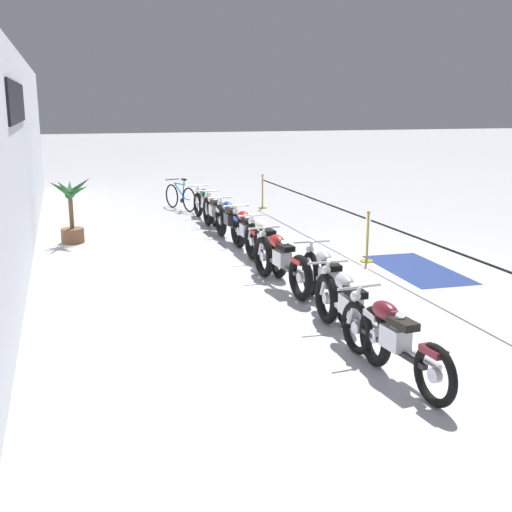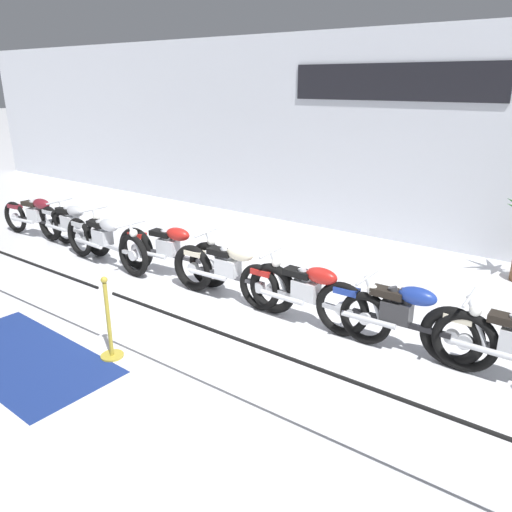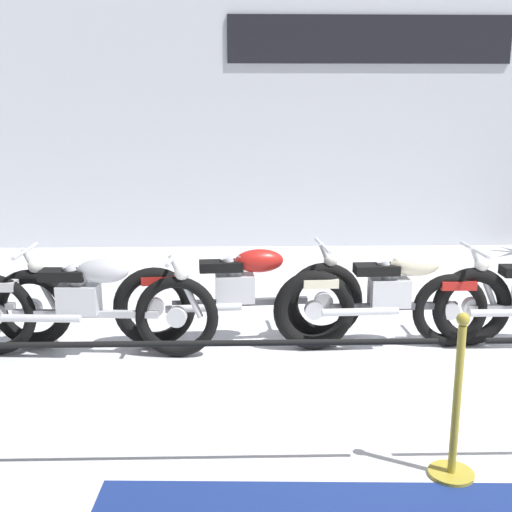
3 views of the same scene
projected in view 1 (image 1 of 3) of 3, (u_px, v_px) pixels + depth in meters
ground_plane at (293, 266)px, 12.80m from camera, size 120.00×120.00×0.00m
back_wall at (11, 167)px, 10.88m from camera, size 28.00×0.29×4.20m
motorcycle_maroon_0 at (392, 339)px, 7.53m from camera, size 2.30×0.62×0.93m
motorcycle_silver_1 at (349, 309)px, 8.64m from camera, size 2.39×0.62×0.95m
motorcycle_silver_2 at (327, 280)px, 9.99m from camera, size 2.41×0.62×0.95m
motorcycle_red_3 at (281, 262)px, 11.21m from camera, size 2.38×0.62×0.96m
motorcycle_cream_4 at (265, 244)px, 12.58m from camera, size 2.26×0.62×0.96m
motorcycle_red_5 at (246, 231)px, 13.86m from camera, size 2.38×0.62×0.93m
motorcycle_blue_6 at (230, 221)px, 15.03m from camera, size 2.29×0.62×0.95m
motorcycle_cream_7 at (214, 213)px, 16.26m from camera, size 2.21×0.62×0.95m
motorcycle_green_8 at (206, 205)px, 17.53m from camera, size 2.31×0.62×0.92m
bicycle at (180, 197)px, 19.46m from camera, size 1.66×0.71×0.97m
potted_palm_left_of_row at (72, 211)px, 14.78m from camera, size 1.04×1.00×1.56m
stanchion_far_left at (404, 239)px, 11.63m from camera, size 14.22×0.28×1.05m
stanchion_mid_left at (367, 245)px, 13.08m from camera, size 0.28×0.28×1.05m
stanchion_mid_right at (262, 197)px, 19.78m from camera, size 0.28×0.28×1.05m
floor_banner at (417, 269)px, 12.54m from camera, size 2.62×1.32×0.01m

